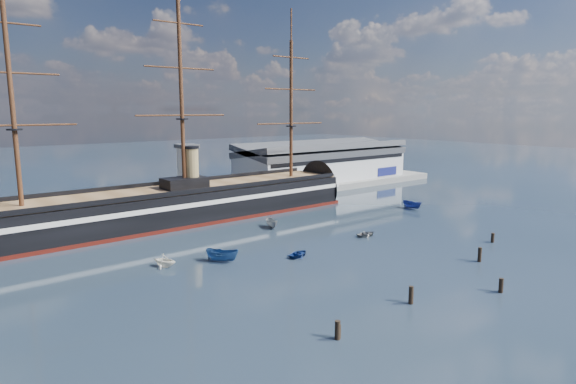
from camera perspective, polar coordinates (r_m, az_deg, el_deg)
ground at (r=101.81m, az=-4.67°, el=-5.02°), size 600.00×600.00×0.00m
quay at (r=136.93m, az=-9.62°, el=-1.29°), size 180.00×18.00×2.00m
warehouse at (r=166.95m, az=4.19°, el=3.56°), size 63.00×21.00×11.60m
quay_tower at (r=129.56m, az=-11.80°, el=2.39°), size 5.00×5.00×15.00m
warship at (r=114.11m, az=-13.75°, el=-1.58°), size 113.00×17.67×53.94m
motorboat_a at (r=84.56m, az=-7.79°, el=-8.17°), size 7.24×6.20×2.82m
motorboat_b at (r=86.67m, az=1.31°, el=-7.63°), size 1.97×3.07×1.33m
motorboat_c at (r=106.95m, az=-1.91°, el=-4.27°), size 6.57×4.20×2.47m
motorboat_d at (r=83.78m, az=-14.38°, el=-8.57°), size 7.30×5.88×2.47m
motorboat_e at (r=101.32m, az=9.31°, el=-5.19°), size 1.17×2.88×1.34m
motorboat_f at (r=131.27m, az=14.48°, el=-1.94°), size 6.68×2.56×2.65m
piling_near_left at (r=57.67m, az=5.87°, el=-16.98°), size 0.64×0.64×2.94m
piling_near_mid at (r=76.71m, az=23.88°, el=-10.84°), size 0.64×0.64×2.83m
piling_near_right at (r=90.00m, az=21.72°, el=-7.68°), size 0.64×0.64×3.25m
piling_far_right at (r=103.64m, az=23.05°, el=-5.51°), size 0.64×0.64×2.60m
piling_extra at (r=68.71m, az=14.33°, el=-12.70°), size 0.64×0.64×3.16m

